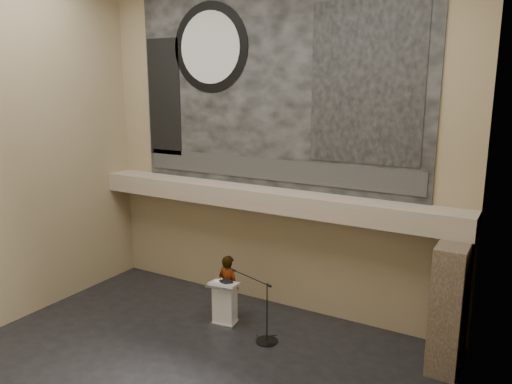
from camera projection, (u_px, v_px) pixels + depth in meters
The scene contains 19 objects.
floor at pixel (178, 374), 10.18m from camera, with size 10.00×10.00×0.00m, color black.
wall_back at pixel (272, 146), 12.63m from camera, with size 10.00×0.02×8.50m, color #917E5C.
wall_left at pixel (4, 151), 11.70m from camera, with size 0.02×8.00×8.50m, color #917E5C.
wall_right at pixel (455, 201), 6.81m from camera, with size 0.02×8.00×8.50m, color #917E5C.
soffit at pixel (264, 199), 12.58m from camera, with size 10.00×0.80×0.50m, color gray.
sprinkler_left at pixel (211, 202), 13.38m from camera, with size 0.04×0.04×0.06m, color #B2893D.
sprinkler_right at pixel (334, 220), 11.67m from camera, with size 0.04×0.04×0.06m, color #B2893D.
banner at pixel (272, 87), 12.29m from camera, with size 8.00×0.05×5.00m, color black.
banner_text_strip at pixel (270, 169), 12.70m from camera, with size 7.76×0.02×0.55m, color #2B2B2B.
banner_clock_rim at pixel (210, 48), 12.92m from camera, with size 2.30×2.30×0.02m, color black.
banner_clock_face at pixel (210, 47), 12.90m from camera, with size 1.84×1.84×0.02m, color silver.
banner_building_print at pixel (366, 83), 11.06m from camera, with size 2.60×0.02×3.60m, color black.
banner_brick_print at pixel (164, 97), 13.99m from camera, with size 1.10×0.02×3.20m, color black.
stone_pier at pixel (450, 305), 10.27m from camera, with size 0.60×1.40×2.70m, color #45372A.
lectern at pixel (225, 303), 12.16m from camera, with size 0.73×0.57×1.13m.
binder at pixel (226, 282), 12.04m from camera, with size 0.28×0.23×0.04m, color black.
papers at pixel (219, 281), 12.10m from camera, with size 0.21×0.30×0.01m, color white.
speaker_person at pixel (228, 286), 12.50m from camera, with size 0.60×0.39×1.63m, color silver.
mic_stand at pixel (266, 332), 11.44m from camera, with size 1.44×0.65×1.44m.
Camera 1 is at (5.96, -7.09, 5.85)m, focal length 35.00 mm.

